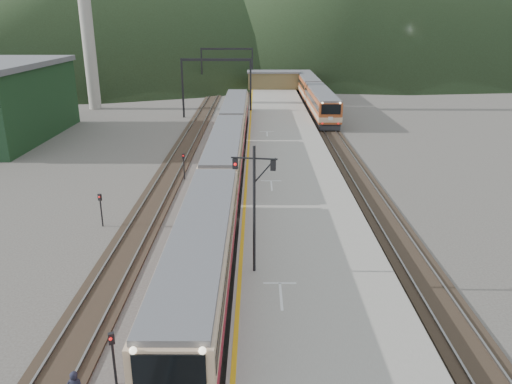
{
  "coord_description": "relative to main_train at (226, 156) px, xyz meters",
  "views": [
    {
      "loc": [
        2.7,
        -14.02,
        13.07
      ],
      "look_at": [
        2.63,
        17.68,
        2.0
      ],
      "focal_mm": 35.0,
      "sensor_mm": 36.0,
      "label": 1
    }
  ],
  "objects": [
    {
      "name": "track_far",
      "position": [
        -5.0,
        12.75,
        -1.86
      ],
      "size": [
        2.6,
        200.0,
        0.23
      ],
      "color": "black",
      "rests_on": "ground"
    },
    {
      "name": "platform",
      "position": [
        5.6,
        10.75,
        -1.43
      ],
      "size": [
        8.0,
        100.0,
        1.0
      ],
      "primitive_type": "cube",
      "color": "gray",
      "rests_on": "ground"
    },
    {
      "name": "second_train",
      "position": [
        11.5,
        37.23,
        0.02
      ],
      "size": [
        2.83,
        38.55,
        3.45
      ],
      "color": "#A24720",
      "rests_on": "track_second"
    },
    {
      "name": "short_signal_c",
      "position": [
        -7.55,
        -10.77,
        -0.47
      ],
      "size": [
        0.27,
        0.24,
        2.27
      ],
      "color": "black",
      "rests_on": "ground"
    },
    {
      "name": "short_signal_a",
      "position": [
        -2.6,
        -25.92,
        -0.47
      ],
      "size": [
        0.26,
        0.23,
        2.27
      ],
      "color": "black",
      "rests_on": "ground"
    },
    {
      "name": "smokestack",
      "position": [
        -22.0,
        34.75,
        13.07
      ],
      "size": [
        1.8,
        1.8,
        30.0
      ],
      "primitive_type": "cylinder",
      "color": "#9E998E",
      "rests_on": "ground"
    },
    {
      "name": "main_train",
      "position": [
        0.0,
        0.0,
        0.0
      ],
      "size": [
        2.79,
        57.25,
        3.4
      ],
      "color": "tan",
      "rests_on": "track_main"
    },
    {
      "name": "signal_mast",
      "position": [
        2.56,
        -18.77,
        3.04
      ],
      "size": [
        2.19,
        0.48,
        6.48
      ],
      "color": "black",
      "rests_on": "platform"
    },
    {
      "name": "track_second",
      "position": [
        11.5,
        12.75,
        -1.86
      ],
      "size": [
        2.6,
        200.0,
        0.23
      ],
      "color": "black",
      "rests_on": "ground"
    },
    {
      "name": "short_signal_b",
      "position": [
        -3.54,
        -0.49,
        -0.47
      ],
      "size": [
        0.23,
        0.17,
        2.27
      ],
      "color": "black",
      "rests_on": "ground"
    },
    {
      "name": "gantry_near",
      "position": [
        -2.85,
        27.75,
        3.65
      ],
      "size": [
        9.55,
        0.25,
        8.0
      ],
      "color": "black",
      "rests_on": "ground"
    },
    {
      "name": "track_main",
      "position": [
        0.0,
        12.75,
        -1.86
      ],
      "size": [
        2.6,
        200.0,
        0.23
      ],
      "color": "black",
      "rests_on": "ground"
    },
    {
      "name": "station_shed",
      "position": [
        5.6,
        50.75,
        0.64
      ],
      "size": [
        9.4,
        4.4,
        3.1
      ],
      "color": "brown",
      "rests_on": "platform"
    },
    {
      "name": "gantry_far",
      "position": [
        -2.85,
        52.75,
        3.65
      ],
      "size": [
        9.55,
        0.25,
        8.0
      ],
      "color": "black",
      "rests_on": "ground"
    }
  ]
}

